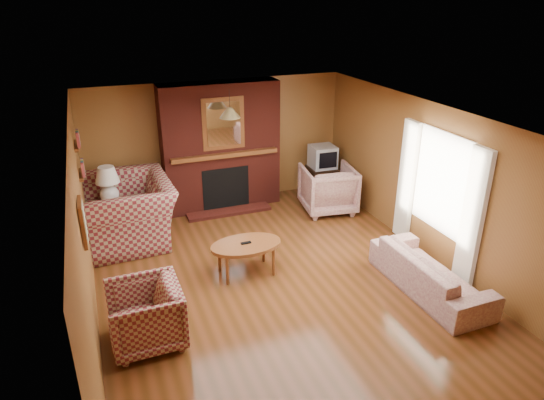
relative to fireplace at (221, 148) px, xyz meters
name	(u,v)px	position (x,y,z in m)	size (l,w,h in m)	color
floor	(280,283)	(0.00, -2.98, -1.18)	(6.50, 6.50, 0.00)	#4A290F
ceiling	(281,120)	(0.00, -2.98, 1.22)	(6.50, 6.50, 0.00)	white
wall_back	(217,143)	(0.00, 0.27, 0.02)	(6.50, 6.50, 0.00)	brown
wall_front	(437,369)	(0.00, -6.23, 0.02)	(6.50, 6.50, 0.00)	brown
wall_left	(84,239)	(-2.50, -2.98, 0.02)	(6.50, 6.50, 0.00)	brown
wall_right	(433,184)	(2.50, -2.98, 0.02)	(6.50, 6.50, 0.00)	brown
fireplace	(221,148)	(0.00, 0.00, 0.00)	(2.20, 0.82, 2.40)	#561A12
window_right	(438,193)	(2.45, -3.18, -0.06)	(0.10, 1.85, 2.00)	beige
bookshelf	(80,154)	(-2.44, -1.08, 0.48)	(0.09, 0.55, 0.71)	brown
botanical_print	(83,222)	(-2.47, -3.28, 0.37)	(0.05, 0.40, 0.50)	brown
pendant_light	(230,113)	(0.00, -0.68, 0.82)	(0.36, 0.36, 0.48)	black
plaid_loveseat	(128,211)	(-1.85, -0.81, -0.65)	(1.62, 1.42, 1.05)	maroon
plaid_armchair	(145,315)	(-1.95, -3.60, -0.80)	(0.83, 0.85, 0.77)	maroon
floral_sofa	(430,272)	(1.90, -3.89, -0.90)	(1.93, 0.76, 0.56)	beige
floral_armchair	(328,189)	(1.80, -0.94, -0.74)	(0.94, 0.97, 0.88)	beige
coffee_table	(246,247)	(-0.35, -2.53, -0.74)	(1.06, 0.66, 0.51)	brown
side_table	(113,219)	(-2.10, -0.53, -0.88)	(0.45, 0.45, 0.60)	brown
table_lamp	(108,183)	(-2.10, -0.53, -0.22)	(0.39, 0.39, 0.65)	white
tv_stand	(322,181)	(2.05, -0.18, -0.88)	(0.55, 0.50, 0.60)	black
crt_tv	(323,157)	(2.05, -0.19, -0.36)	(0.51, 0.51, 0.45)	#AAADB2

